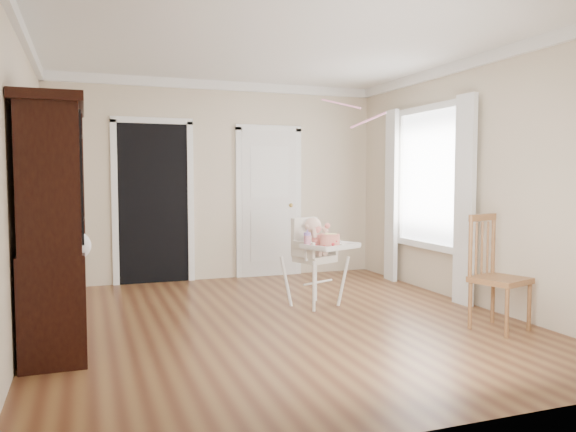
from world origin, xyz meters
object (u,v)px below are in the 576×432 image
object	(u,v)px
high_chair	(315,251)
china_cabinet	(54,227)
cake	(330,240)
dining_chair	(497,276)
sippy_cup	(307,239)

from	to	relation	value
high_chair	china_cabinet	distance (m)	2.71
high_chair	cake	xyz separation A→B (m)	(0.08, -0.20, 0.14)
cake	dining_chair	xyz separation A→B (m)	(1.13, -1.22, -0.25)
china_cabinet	dining_chair	xyz separation A→B (m)	(3.79, -0.68, -0.51)
high_chair	cake	distance (m)	0.26
sippy_cup	dining_chair	size ratio (longest dim) A/B	0.17
cake	sippy_cup	distance (m)	0.24
china_cabinet	dining_chair	bearing A→B (deg)	-10.17
dining_chair	high_chair	bearing A→B (deg)	112.59
high_chair	dining_chair	size ratio (longest dim) A/B	0.93
sippy_cup	china_cabinet	bearing A→B (deg)	-166.44
high_chair	sippy_cup	world-z (taller)	high_chair
high_chair	dining_chair	xyz separation A→B (m)	(1.21, -1.42, -0.11)
cake	sippy_cup	size ratio (longest dim) A/B	1.47
sippy_cup	china_cabinet	distance (m)	2.49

